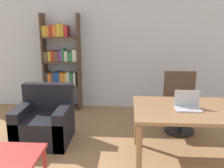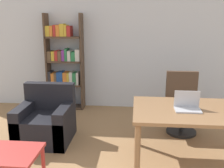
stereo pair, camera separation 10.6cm
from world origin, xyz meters
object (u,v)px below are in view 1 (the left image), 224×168
object	(u,v)px
desk	(191,115)
laptop	(187,105)
armchair	(45,123)
office_chair	(180,104)
bookshelf	(61,66)
side_table_blue	(7,160)

from	to	relation	value
desk	laptop	xyz separation A→B (m)	(-0.06, -0.02, 0.14)
laptop	armchair	bearing A→B (deg)	166.08
office_chair	laptop	bearing A→B (deg)	-96.75
desk	office_chair	distance (m)	1.03
armchair	bookshelf	bearing A→B (deg)	94.25
side_table_blue	bookshelf	world-z (taller)	bookshelf
laptop	bookshelf	distance (m)	2.92
armchair	bookshelf	size ratio (longest dim) A/B	0.44
laptop	side_table_blue	distance (m)	2.16
armchair	desk	bearing A→B (deg)	-12.93
bookshelf	desk	bearing A→B (deg)	-42.45
bookshelf	side_table_blue	bearing A→B (deg)	-87.19
side_table_blue	office_chair	bearing A→B (deg)	40.94
office_chair	desk	bearing A→B (deg)	-93.25
side_table_blue	armchair	bearing A→B (deg)	91.10
side_table_blue	bookshelf	xyz separation A→B (m)	(-0.14, 2.80, 0.47)
desk	bookshelf	size ratio (longest dim) A/B	0.75
desk	laptop	size ratio (longest dim) A/B	4.68
bookshelf	office_chair	bearing A→B (deg)	-23.78
desk	office_chair	xyz separation A→B (m)	(0.06, 1.01, -0.20)
office_chair	armchair	bearing A→B (deg)	-165.89
armchair	bookshelf	distance (m)	1.64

